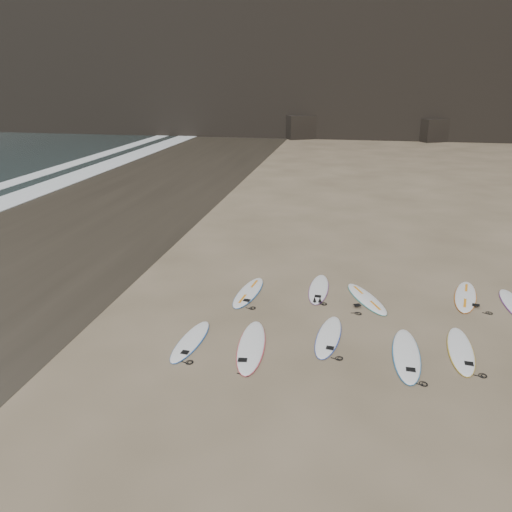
{
  "coord_description": "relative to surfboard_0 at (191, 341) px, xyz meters",
  "views": [
    {
      "loc": [
        -0.15,
        -11.75,
        6.52
      ],
      "look_at": [
        -2.7,
        1.87,
        1.5
      ],
      "focal_mm": 35.0,
      "sensor_mm": 36.0,
      "label": 1
    }
  ],
  "objects": [
    {
      "name": "ground",
      "position": [
        3.92,
        0.84,
        -0.04
      ],
      "size": [
        240.0,
        240.0,
        0.0
      ],
      "primitive_type": "plane",
      "color": "#897559",
      "rests_on": "ground"
    },
    {
      "name": "wet_sand",
      "position": [
        -9.08,
        10.84,
        -0.04
      ],
      "size": [
        12.0,
        200.0,
        0.01
      ],
      "primitive_type": "cube",
      "color": "#383026",
      "rests_on": "ground"
    },
    {
      "name": "surfboard_0",
      "position": [
        0.0,
        0.0,
        0.0
      ],
      "size": [
        0.73,
        2.3,
        0.08
      ],
      "primitive_type": "ellipsoid",
      "rotation": [
        0.0,
        0.0,
        -0.09
      ],
      "color": "white",
      "rests_on": "ground"
    },
    {
      "name": "surfboard_1",
      "position": [
        1.6,
        0.02,
        0.01
      ],
      "size": [
        0.89,
        2.77,
        0.1
      ],
      "primitive_type": "ellipsoid",
      "rotation": [
        0.0,
        0.0,
        0.09
      ],
      "color": "white",
      "rests_on": "ground"
    },
    {
      "name": "surfboard_2",
      "position": [
        3.51,
        0.9,
        0.0
      ],
      "size": [
        0.82,
        2.43,
        0.09
      ],
      "primitive_type": "ellipsoid",
      "rotation": [
        0.0,
        0.0,
        -0.11
      ],
      "color": "white",
      "rests_on": "ground"
    },
    {
      "name": "surfboard_3",
      "position": [
        5.45,
        0.32,
        0.01
      ],
      "size": [
        0.73,
        2.68,
        0.1
      ],
      "primitive_type": "ellipsoid",
      "rotation": [
        0.0,
        0.0,
        -0.03
      ],
      "color": "white",
      "rests_on": "ground"
    },
    {
      "name": "surfboard_4",
      "position": [
        6.81,
        0.79,
        0.0
      ],
      "size": [
        0.78,
        2.5,
        0.09
      ],
      "primitive_type": "ellipsoid",
      "rotation": [
        0.0,
        0.0,
        -0.08
      ],
      "color": "white",
      "rests_on": "ground"
    },
    {
      "name": "surfboard_5",
      "position": [
        0.87,
        3.31,
        0.0
      ],
      "size": [
        0.88,
        2.53,
        0.09
      ],
      "primitive_type": "ellipsoid",
      "rotation": [
        0.0,
        0.0,
        -0.12
      ],
      "color": "white",
      "rests_on": "ground"
    },
    {
      "name": "surfboard_6",
      "position": [
        3.05,
        3.99,
        0.0
      ],
      "size": [
        0.64,
        2.45,
        0.09
      ],
      "primitive_type": "ellipsoid",
      "rotation": [
        0.0,
        0.0,
        -0.02
      ],
      "color": "white",
      "rests_on": "ground"
    },
    {
      "name": "surfboard_7",
      "position": [
        4.55,
        3.51,
        0.0
      ],
      "size": [
        1.54,
        2.43,
        0.09
      ],
      "primitive_type": "ellipsoid",
      "rotation": [
        0.0,
        0.0,
        0.43
      ],
      "color": "white",
      "rests_on": "ground"
    },
    {
      "name": "surfboard_8",
      "position": [
        7.6,
        4.24,
        0.0
      ],
      "size": [
        1.16,
        2.61,
        0.09
      ],
      "primitive_type": "ellipsoid",
      "rotation": [
        0.0,
        0.0,
        -0.22
      ],
      "color": "white",
      "rests_on": "ground"
    }
  ]
}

